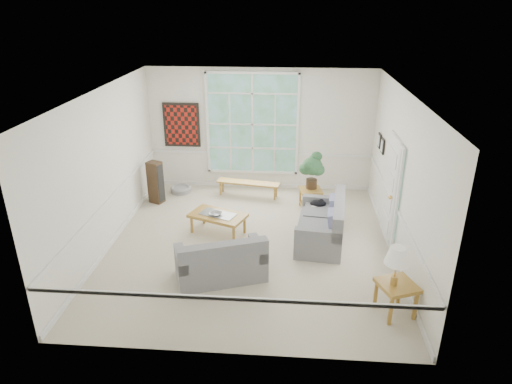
{
  "coord_description": "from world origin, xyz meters",
  "views": [
    {
      "loc": [
        0.71,
        -7.84,
        4.52
      ],
      "look_at": [
        0.1,
        0.2,
        1.05
      ],
      "focal_mm": 32.0,
      "sensor_mm": 36.0,
      "label": 1
    }
  ],
  "objects_px": {
    "loveseat_front": "(220,256)",
    "side_table": "(395,298)",
    "loveseat_right": "(321,220)",
    "coffee_table": "(218,223)",
    "end_table": "(310,199)"
  },
  "relations": [
    {
      "from": "loveseat_front",
      "to": "coffee_table",
      "type": "bearing_deg",
      "value": 80.54
    },
    {
      "from": "side_table",
      "to": "coffee_table",
      "type": "bearing_deg",
      "value": 142.41
    },
    {
      "from": "loveseat_right",
      "to": "coffee_table",
      "type": "relative_size",
      "value": 1.49
    },
    {
      "from": "end_table",
      "to": "side_table",
      "type": "distance_m",
      "value": 3.89
    },
    {
      "from": "coffee_table",
      "to": "end_table",
      "type": "xyz_separation_m",
      "value": [
        1.93,
        1.32,
        0.03
      ]
    },
    {
      "from": "coffee_table",
      "to": "side_table",
      "type": "distance_m",
      "value": 3.92
    },
    {
      "from": "loveseat_front",
      "to": "side_table",
      "type": "distance_m",
      "value": 2.92
    },
    {
      "from": "coffee_table",
      "to": "side_table",
      "type": "xyz_separation_m",
      "value": [
        3.1,
        -2.39,
        0.06
      ]
    },
    {
      "from": "coffee_table",
      "to": "loveseat_right",
      "type": "bearing_deg",
      "value": 16.71
    },
    {
      "from": "loveseat_front",
      "to": "coffee_table",
      "type": "height_order",
      "value": "loveseat_front"
    },
    {
      "from": "loveseat_front",
      "to": "side_table",
      "type": "relative_size",
      "value": 2.78
    },
    {
      "from": "loveseat_front",
      "to": "side_table",
      "type": "bearing_deg",
      "value": -35.42
    },
    {
      "from": "coffee_table",
      "to": "side_table",
      "type": "bearing_deg",
      "value": -16.05
    },
    {
      "from": "coffee_table",
      "to": "end_table",
      "type": "bearing_deg",
      "value": 55.82
    },
    {
      "from": "loveseat_front",
      "to": "side_table",
      "type": "xyz_separation_m",
      "value": [
        2.81,
        -0.79,
        -0.14
      ]
    }
  ]
}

